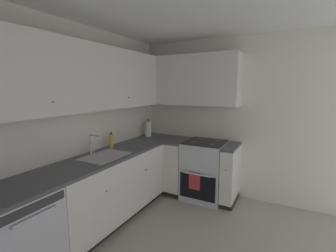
# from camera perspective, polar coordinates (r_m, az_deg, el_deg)

# --- Properties ---
(wall_back) EXTENTS (3.97, 0.05, 2.49)m
(wall_back) POSITION_cam_1_polar(r_m,az_deg,el_deg) (2.99, -24.79, -0.97)
(wall_back) COLOR silver
(wall_back) RESTS_ON ground_plane
(wall_right) EXTENTS (0.05, 3.15, 2.49)m
(wall_right) POSITION_cam_1_polar(r_m,az_deg,el_deg) (3.86, 15.44, 1.66)
(wall_right) COLOR silver
(wall_right) RESTS_ON ground_plane
(dishwasher) EXTENTS (0.60, 0.63, 0.86)m
(dishwasher) POSITION_cam_1_polar(r_m,az_deg,el_deg) (2.62, -32.78, -22.09)
(dishwasher) COLOR silver
(dishwasher) RESTS_ON ground_plane
(lower_cabinets_back) EXTENTS (1.78, 0.62, 0.86)m
(lower_cabinets_back) POSITION_cam_1_polar(r_m,az_deg,el_deg) (3.28, -13.89, -14.34)
(lower_cabinets_back) COLOR silver
(lower_cabinets_back) RESTS_ON ground_plane
(countertop_back) EXTENTS (2.98, 0.60, 0.03)m
(countertop_back) POSITION_cam_1_polar(r_m,az_deg,el_deg) (3.13, -14.19, -6.90)
(countertop_back) COLOR #4C4C51
(countertop_back) RESTS_ON lower_cabinets_back
(lower_cabinets_right) EXTENTS (0.62, 1.08, 0.86)m
(lower_cabinets_right) POSITION_cam_1_polar(r_m,az_deg,el_deg) (3.87, 7.31, -10.47)
(lower_cabinets_right) COLOR silver
(lower_cabinets_right) RESTS_ON ground_plane
(countertop_right) EXTENTS (0.60, 1.08, 0.03)m
(countertop_right) POSITION_cam_1_polar(r_m,az_deg,el_deg) (3.74, 7.44, -4.07)
(countertop_right) COLOR #4C4C51
(countertop_right) RESTS_ON lower_cabinets_right
(oven_range) EXTENTS (0.68, 0.62, 1.04)m
(oven_range) POSITION_cam_1_polar(r_m,az_deg,el_deg) (3.84, 8.82, -10.29)
(oven_range) COLOR silver
(oven_range) RESTS_ON ground_plane
(upper_cabinets_back) EXTENTS (2.66, 0.34, 0.78)m
(upper_cabinets_back) POSITION_cam_1_polar(r_m,az_deg,el_deg) (3.00, -19.04, 10.92)
(upper_cabinets_back) COLOR silver
(upper_cabinets_right) EXTENTS (0.32, 1.63, 0.78)m
(upper_cabinets_right) POSITION_cam_1_polar(r_m,az_deg,el_deg) (3.87, 4.72, 10.89)
(upper_cabinets_right) COLOR silver
(sink) EXTENTS (0.57, 0.40, 0.10)m
(sink) POSITION_cam_1_polar(r_m,az_deg,el_deg) (3.06, -14.88, -7.78)
(sink) COLOR #B7B7BC
(sink) RESTS_ON countertop_back
(faucet) EXTENTS (0.07, 0.16, 0.26)m
(faucet) POSITION_cam_1_polar(r_m,az_deg,el_deg) (3.15, -17.80, -3.80)
(faucet) COLOR silver
(faucet) RESTS_ON countertop_back
(soap_bottle) EXTENTS (0.06, 0.06, 0.22)m
(soap_bottle) POSITION_cam_1_polar(r_m,az_deg,el_deg) (3.42, -13.47, -3.51)
(soap_bottle) COLOR gold
(soap_bottle) RESTS_ON countertop_back
(paper_towel_roll) EXTENTS (0.11, 0.11, 0.31)m
(paper_towel_roll) POSITION_cam_1_polar(r_m,az_deg,el_deg) (4.13, -4.79, -0.71)
(paper_towel_roll) COLOR white
(paper_towel_roll) RESTS_ON countertop_back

